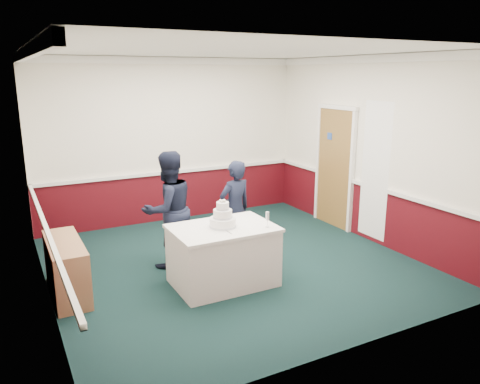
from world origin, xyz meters
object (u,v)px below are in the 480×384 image
champagne_flute (267,217)px  person_man (168,210)px  wedding_cake (223,219)px  sideboard (67,268)px  cake_table (223,255)px  cake_knife (228,231)px  person_woman (235,209)px

champagne_flute → person_man: bearing=127.2°
wedding_cake → champagne_flute: wedding_cake is taller
sideboard → champagne_flute: 2.60m
cake_table → wedding_cake: size_ratio=3.63×
cake_knife → cake_table: bearing=79.1°
wedding_cake → person_woman: 0.98m
sideboard → person_woman: bearing=3.6°
person_man → wedding_cake: bearing=100.7°
sideboard → champagne_flute: bearing=-21.0°
person_man → person_woman: size_ratio=1.13×
wedding_cake → person_woman: bearing=53.5°
champagne_flute → person_man: (-0.91, 1.20, -0.09)m
sideboard → wedding_cake: bearing=-18.6°
cake_knife → person_man: (-0.38, 1.12, 0.04)m
cake_table → person_woman: size_ratio=0.89×
sideboard → wedding_cake: wedding_cake is taller
person_woman → sideboard: bearing=-6.5°
cake_knife → person_woman: size_ratio=0.15×
cake_table → person_man: person_man is taller
person_woman → cake_table: bearing=43.5°
sideboard → champagne_flute: size_ratio=5.85×
wedding_cake → person_woman: (0.58, 0.78, -0.16)m
cake_knife → person_man: size_ratio=0.13×
wedding_cake → person_man: bearing=114.1°
champagne_flute → wedding_cake: bearing=150.8°
sideboard → cake_table: 1.97m
cake_knife → champagne_flute: 0.55m
sideboard → cake_knife: 2.06m
sideboard → cake_table: cake_table is taller
sideboard → person_man: size_ratio=0.72×
person_man → person_woman: 1.00m
wedding_cake → person_woman: size_ratio=0.25×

